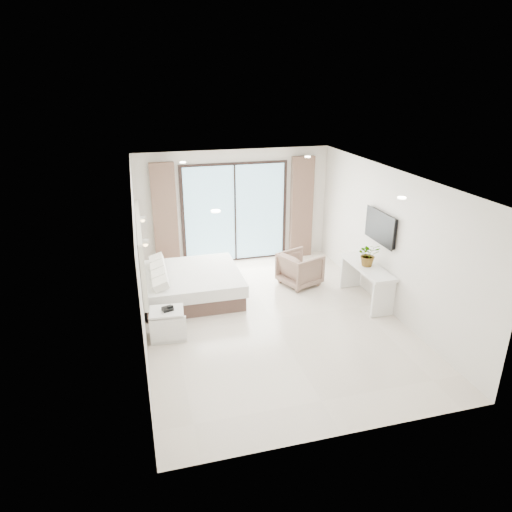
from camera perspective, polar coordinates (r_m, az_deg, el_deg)
The scene contains 8 objects.
ground at distance 8.65m, azimuth 1.94°, elevation -7.84°, with size 6.20×6.20×0.00m, color beige.
room_shell at distance 8.76m, azimuth -0.87°, elevation 3.85°, with size 4.62×6.22×2.72m.
bed at distance 9.42m, azimuth -8.18°, elevation -3.53°, with size 1.95×1.85×0.68m.
nightstand at distance 8.09m, azimuth -11.02°, elevation -8.33°, with size 0.61×0.52×0.52m.
phone at distance 7.95m, azimuth -11.00°, elevation -6.50°, with size 0.18×0.14×0.06m, color black.
console_desk at distance 9.33m, azimuth 13.67°, elevation -2.38°, with size 0.47×1.50×0.77m.
plant at distance 9.18m, azimuth 13.86°, elevation -0.11°, with size 0.42×0.47×0.36m, color #33662D.
armchair at distance 9.91m, azimuth 5.53°, elevation -1.41°, with size 0.77×0.72×0.79m, color #8B6A5B.
Camera 1 is at (-2.23, -7.21, 4.23)m, focal length 32.00 mm.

